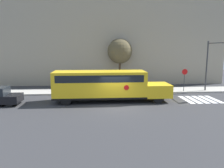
# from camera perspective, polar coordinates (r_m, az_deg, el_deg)

# --- Properties ---
(ground_plane) EXTENTS (60.00, 60.00, 0.00)m
(ground_plane) POSITION_cam_1_polar(r_m,az_deg,el_deg) (18.81, 0.99, -5.92)
(ground_plane) COLOR #333335
(sidewalk_strip) EXTENTS (44.00, 3.00, 0.15)m
(sidewalk_strip) POSITION_cam_1_polar(r_m,az_deg,el_deg) (25.10, -0.35, -1.83)
(sidewalk_strip) COLOR #B2ADA3
(sidewalk_strip) RESTS_ON ground
(building_backdrop) EXTENTS (32.00, 4.00, 11.42)m
(building_backdrop) POSITION_cam_1_polar(r_m,az_deg,el_deg) (31.12, -1.18, 10.78)
(building_backdrop) COLOR #9E937F
(building_backdrop) RESTS_ON ground
(crosswalk_stripes) EXTENTS (3.30, 3.20, 0.01)m
(crosswalk_stripes) POSITION_cam_1_polar(r_m,az_deg,el_deg) (23.01, 22.04, -3.75)
(crosswalk_stripes) COLOR white
(crosswalk_stripes) RESTS_ON ground
(school_bus) EXTENTS (10.78, 2.57, 2.85)m
(school_bus) POSITION_cam_1_polar(r_m,az_deg,el_deg) (20.26, -1.76, -0.07)
(school_bus) COLOR yellow
(school_bus) RESTS_ON ground
(stop_sign) EXTENTS (0.63, 0.10, 2.67)m
(stop_sign) POSITION_cam_1_polar(r_m,az_deg,el_deg) (25.60, 18.39, 1.64)
(stop_sign) COLOR #38383A
(stop_sign) RESTS_ON ground
(traffic_light) EXTENTS (0.28, 3.76, 5.73)m
(traffic_light) POSITION_cam_1_polar(r_m,az_deg,el_deg) (25.93, 24.83, 5.99)
(traffic_light) COLOR #38383A
(traffic_light) RESTS_ON ground
(tree_near_sidewalk) EXTENTS (3.17, 3.17, 6.15)m
(tree_near_sidewalk) POSITION_cam_1_polar(r_m,az_deg,el_deg) (28.20, 2.06, 8.53)
(tree_near_sidewalk) COLOR #423323
(tree_near_sidewalk) RESTS_ON ground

